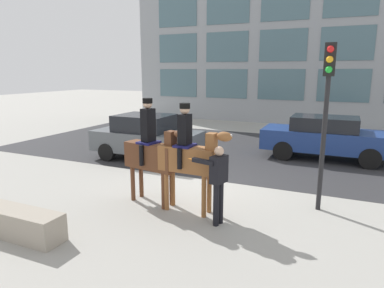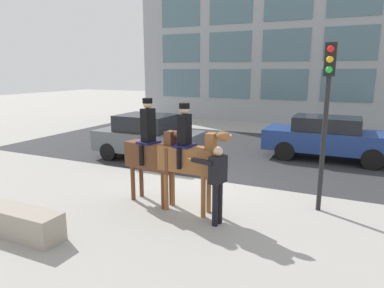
{
  "view_description": "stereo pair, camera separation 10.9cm",
  "coord_description": "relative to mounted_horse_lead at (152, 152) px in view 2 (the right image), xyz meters",
  "views": [
    {
      "loc": [
        3.75,
        -8.79,
        3.25
      ],
      "look_at": [
        0.29,
        -1.1,
        1.45
      ],
      "focal_mm": 32.0,
      "sensor_mm": 36.0,
      "label": 1
    },
    {
      "loc": [
        3.85,
        -8.74,
        3.25
      ],
      "look_at": [
        0.29,
        -1.1,
        1.45
      ],
      "focal_mm": 32.0,
      "sensor_mm": 36.0,
      "label": 2
    }
  ],
  "objects": [
    {
      "name": "ground_plane",
      "position": [
        0.48,
        1.78,
        -1.3
      ],
      "size": [
        80.0,
        80.0,
        0.0
      ],
      "primitive_type": "plane",
      "color": "#9E9B93"
    },
    {
      "name": "road_surface",
      "position": [
        0.48,
        6.53,
        -1.3
      ],
      "size": [
        20.01,
        8.5,
        0.01
      ],
      "color": "#2D2D30",
      "rests_on": "ground_plane"
    },
    {
      "name": "mounted_horse_lead",
      "position": [
        0.0,
        0.0,
        0.0
      ],
      "size": [
        1.79,
        0.69,
        2.62
      ],
      "rotation": [
        0.0,
        0.0,
        -0.18
      ],
      "color": "#59331E",
      "rests_on": "ground_plane"
    },
    {
      "name": "mounted_horse_companion",
      "position": [
        1.06,
        -0.12,
        0.05
      ],
      "size": [
        1.82,
        0.65,
        2.55
      ],
      "rotation": [
        0.0,
        0.0,
        -0.03
      ],
      "color": "brown",
      "rests_on": "ground_plane"
    },
    {
      "name": "pedestrian_bystander",
      "position": [
        1.9,
        -0.5,
        -0.28
      ],
      "size": [
        0.9,
        0.44,
        1.73
      ],
      "rotation": [
        0.0,
        0.0,
        2.89
      ],
      "color": "black",
      "rests_on": "ground_plane"
    },
    {
      "name": "street_car_near_lane",
      "position": [
        -2.44,
        3.71,
        -0.45
      ],
      "size": [
        3.97,
        1.9,
        1.67
      ],
      "color": "#51565B",
      "rests_on": "ground_plane"
    },
    {
      "name": "street_car_far_lane",
      "position": [
        3.66,
        6.42,
        -0.45
      ],
      "size": [
        4.65,
        1.83,
        1.61
      ],
      "color": "navy",
      "rests_on": "ground_plane"
    },
    {
      "name": "traffic_light",
      "position": [
        3.83,
        1.24,
        1.29
      ],
      "size": [
        0.24,
        0.29,
        3.85
      ],
      "color": "black",
      "rests_on": "ground_plane"
    },
    {
      "name": "planter_ledge",
      "position": [
        -1.89,
        -2.66,
        -1.02
      ],
      "size": [
        2.74,
        0.56,
        0.56
      ],
      "color": "#9E9384",
      "rests_on": "ground_plane"
    }
  ]
}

